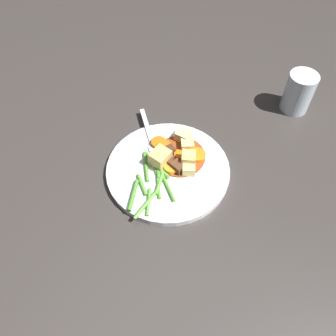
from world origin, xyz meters
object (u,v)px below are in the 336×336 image
potato_chunk_1 (188,159)px  meat_chunk_1 (170,150)px  carrot_slice_1 (164,147)px  carrot_slice_5 (197,155)px  potato_chunk_0 (189,146)px  potato_chunk_3 (183,136)px  carrot_slice_3 (159,143)px  potato_chunk_2 (161,157)px  meat_chunk_0 (169,161)px  carrot_slice_4 (160,155)px  meat_chunk_2 (178,167)px  carrot_slice_2 (180,154)px  carrot_slice_0 (171,168)px  fork (151,138)px  dinner_plate (168,170)px  potato_chunk_4 (189,168)px  water_glass (299,92)px

potato_chunk_1 → meat_chunk_1: 0.05m
carrot_slice_1 → meat_chunk_1: meat_chunk_1 is taller
carrot_slice_5 → potato_chunk_1: (-0.03, 0.00, 0.01)m
potato_chunk_0 → potato_chunk_3: size_ratio=0.92×
carrot_slice_3 → potato_chunk_2: 0.05m
potato_chunk_3 → meat_chunk_0: size_ratio=1.31×
carrot_slice_4 → meat_chunk_2: (-0.00, -0.05, 0.00)m
carrot_slice_4 → carrot_slice_2: bearing=-47.2°
carrot_slice_0 → fork: (0.04, 0.09, -0.00)m
carrot_slice_2 → fork: (-0.00, 0.08, -0.00)m
carrot_slice_4 → meat_chunk_0: bearing=-95.9°
carrot_slice_5 → potato_chunk_1: 0.03m
meat_chunk_2 → dinner_plate: bearing=113.8°
carrot_slice_1 → carrot_slice_5: bearing=-69.0°
carrot_slice_1 → meat_chunk_0: meat_chunk_0 is taller
carrot_slice_1 → meat_chunk_1: 0.02m
meat_chunk_2 → potato_chunk_2: bearing=98.4°
fork → potato_chunk_4: bearing=-100.4°
potato_chunk_1 → potato_chunk_4: (-0.02, -0.01, -0.01)m
fork → potato_chunk_0: bearing=-72.0°
potato_chunk_0 → meat_chunk_2: (-0.06, -0.02, 0.00)m
carrot_slice_1 → carrot_slice_3: carrot_slice_1 is taller
carrot_slice_1 → carrot_slice_2: carrot_slice_1 is taller
meat_chunk_1 → water_glass: 0.34m
meat_chunk_1 → potato_chunk_0: bearing=-38.1°
dinner_plate → carrot_slice_3: bearing=55.4°
carrot_slice_0 → meat_chunk_0: bearing=52.6°
potato_chunk_3 → carrot_slice_3: bearing=144.7°
meat_chunk_1 → carrot_slice_4: bearing=156.5°
dinner_plate → carrot_slice_1: carrot_slice_1 is taller
carrot_slice_0 → carrot_slice_4: size_ratio=0.96×
potato_chunk_4 → potato_chunk_1: bearing=37.9°
carrot_slice_3 → carrot_slice_5: 0.09m
carrot_slice_0 → water_glass: (0.34, -0.11, 0.03)m
dinner_plate → potato_chunk_1: bearing=-38.6°
carrot_slice_3 → meat_chunk_2: meat_chunk_2 is taller
potato_chunk_4 → dinner_plate: bearing=115.8°
carrot_slice_3 → potato_chunk_4: 0.10m
carrot_slice_1 → carrot_slice_3: size_ratio=0.99×
carrot_slice_2 → carrot_slice_5: bearing=-58.2°
carrot_slice_5 → carrot_slice_0: bearing=159.7°
dinner_plate → potato_chunk_3: (0.08, 0.02, 0.02)m
dinner_plate → carrot_slice_5: bearing=-26.7°
carrot_slice_3 → dinner_plate: bearing=-124.6°
carrot_slice_0 → potato_chunk_0: size_ratio=1.08×
carrot_slice_4 → potato_chunk_4: size_ratio=1.11×
carrot_slice_0 → meat_chunk_1: 0.05m
potato_chunk_1 → fork: bearing=86.4°
carrot_slice_4 → fork: (0.03, 0.05, -0.00)m
potato_chunk_0 → meat_chunk_0: 0.06m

